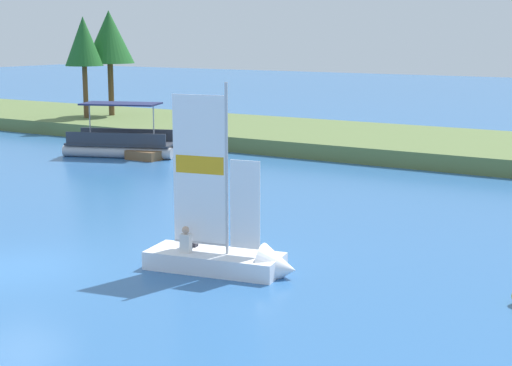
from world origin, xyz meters
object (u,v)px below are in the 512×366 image
at_px(shoreline_tree_midleft, 109,37).
at_px(wooden_dock, 171,150).
at_px(pontoon_boat, 122,143).
at_px(sailboat, 235,257).
at_px(shoreline_tree_left, 84,42).

xyz_separation_m(shoreline_tree_midleft, wooden_dock, (10.67, -7.40, -5.70)).
xyz_separation_m(shoreline_tree_midleft, pontoon_boat, (8.89, -9.16, -5.29)).
relative_size(wooden_dock, sailboat, 0.99).
relative_size(sailboat, pontoon_boat, 0.89).
distance_m(shoreline_tree_left, shoreline_tree_midleft, 2.15).
distance_m(wooden_dock, pontoon_boat, 2.54).
bearing_deg(sailboat, wooden_dock, 121.96).
bearing_deg(pontoon_boat, sailboat, -61.29).
bearing_deg(shoreline_tree_left, pontoon_boat, -37.51).
relative_size(shoreline_tree_midleft, pontoon_boat, 1.13).
bearing_deg(shoreline_tree_left, shoreline_tree_midleft, 82.35).
distance_m(shoreline_tree_midleft, wooden_dock, 14.18).
distance_m(wooden_dock, sailboat, 21.13).
bearing_deg(sailboat, shoreline_tree_midleft, 126.88).
height_order(shoreline_tree_left, sailboat, shoreline_tree_left).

